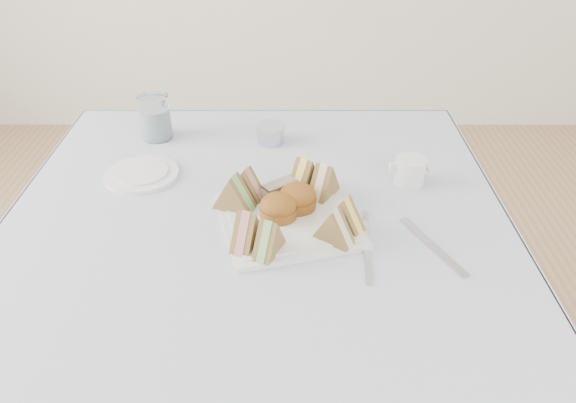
{
  "coord_description": "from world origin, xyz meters",
  "views": [
    {
      "loc": [
        0.06,
        -0.95,
        1.39
      ],
      "look_at": [
        0.06,
        -0.04,
        0.8
      ],
      "focal_mm": 35.0,
      "sensor_mm": 36.0,
      "label": 1
    }
  ],
  "objects_px": {
    "table": "(262,341)",
    "serving_plate": "(288,220)",
    "water_glass": "(155,117)",
    "creamer_jug": "(410,171)"
  },
  "relations": [
    {
      "from": "water_glass",
      "to": "creamer_jug",
      "type": "distance_m",
      "value": 0.64
    },
    {
      "from": "table",
      "to": "water_glass",
      "type": "height_order",
      "value": "water_glass"
    },
    {
      "from": "serving_plate",
      "to": "water_glass",
      "type": "distance_m",
      "value": 0.5
    },
    {
      "from": "serving_plate",
      "to": "creamer_jug",
      "type": "height_order",
      "value": "creamer_jug"
    },
    {
      "from": "table",
      "to": "serving_plate",
      "type": "relative_size",
      "value": 3.51
    },
    {
      "from": "table",
      "to": "creamer_jug",
      "type": "height_order",
      "value": "creamer_jug"
    },
    {
      "from": "serving_plate",
      "to": "water_glass",
      "type": "xyz_separation_m",
      "value": [
        -0.33,
        0.38,
        0.05
      ]
    },
    {
      "from": "water_glass",
      "to": "table",
      "type": "bearing_deg",
      "value": -51.69
    },
    {
      "from": "table",
      "to": "serving_plate",
      "type": "height_order",
      "value": "serving_plate"
    },
    {
      "from": "table",
      "to": "creamer_jug",
      "type": "distance_m",
      "value": 0.54
    }
  ]
}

